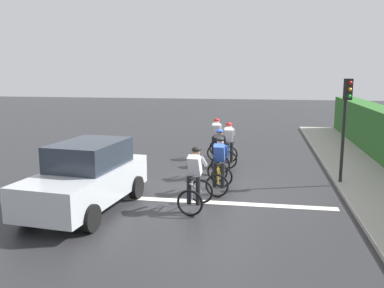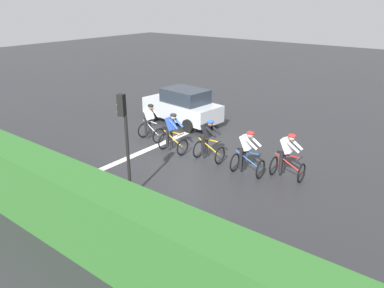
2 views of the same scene
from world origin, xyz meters
name	(u,v)px [view 1 (image 1 of 2)]	position (x,y,z in m)	size (l,w,h in m)	color
ground_plane	(212,188)	(0.00, 0.00, 0.00)	(80.00, 80.00, 0.00)	#28282B
sidewalk_kerb	(374,177)	(5.19, 2.00, 0.06)	(2.80, 23.94, 0.12)	#9E998E
road_marking_stop_line	(206,202)	(0.00, -1.34, 0.00)	(7.00, 0.30, 0.01)	silver
cyclist_lead	(216,140)	(-0.37, 4.32, 0.80)	(0.72, 1.10, 1.66)	black
cyclist_second	(229,145)	(0.24, 3.08, 0.80)	(0.73, 1.11, 1.66)	black
cyclist_mid	(219,155)	(0.06, 1.28, 0.80)	(0.69, 1.09, 1.66)	black
cyclist_fourth	(220,166)	(0.25, -0.37, 0.80)	(0.72, 1.10, 1.66)	black
cyclist_trailing	(195,180)	(-0.20, -2.02, 0.80)	(0.81, 1.16, 1.66)	black
car_silver	(87,177)	(-2.97, -2.43, 0.87)	(2.21, 4.26, 1.76)	#B7BCC1
traffic_light_near_crossing	(346,116)	(3.96, 0.98, 2.22)	(0.25, 0.30, 3.34)	black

